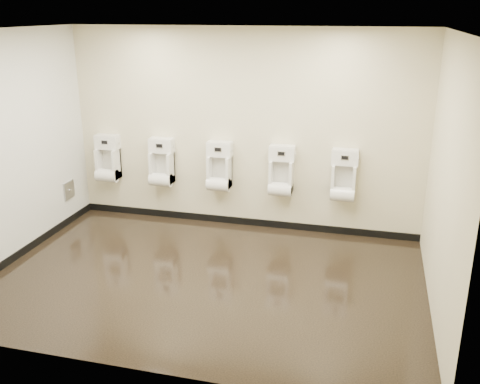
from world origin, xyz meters
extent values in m
cube|color=black|center=(0.00, 0.00, 0.00)|extent=(5.00, 3.50, 0.00)
cube|color=white|center=(0.00, 0.00, 2.80)|extent=(5.00, 3.50, 0.00)
cube|color=beige|center=(0.00, 1.75, 1.40)|extent=(5.00, 0.02, 2.80)
cube|color=beige|center=(0.00, -1.75, 1.40)|extent=(5.00, 0.02, 2.80)
cube|color=beige|center=(-2.50, 0.00, 1.40)|extent=(0.02, 3.50, 2.80)
cube|color=beige|center=(2.50, 0.00, 1.40)|extent=(0.02, 3.50, 2.80)
cube|color=white|center=(-2.50, 0.00, 1.40)|extent=(0.01, 3.50, 2.80)
cube|color=black|center=(0.00, 1.74, 0.05)|extent=(5.00, 0.02, 0.10)
cube|color=black|center=(-2.49, 0.00, 0.05)|extent=(0.02, 3.50, 0.10)
cube|color=#9E9EA3|center=(-2.48, 1.20, 0.50)|extent=(0.03, 0.25, 0.25)
cylinder|color=silver|center=(-2.46, 1.20, 0.50)|extent=(0.02, 0.04, 0.04)
cube|color=silver|center=(-2.05, 1.63, 0.81)|extent=(0.32, 0.23, 0.45)
cube|color=silver|center=(-2.05, 1.71, 0.85)|extent=(0.24, 0.01, 0.33)
cylinder|color=silver|center=(-2.05, 1.57, 0.65)|extent=(0.32, 0.19, 0.19)
cube|color=silver|center=(-2.05, 1.67, 1.13)|extent=(0.35, 0.17, 0.19)
cube|color=black|center=(-2.05, 1.58, 1.15)|extent=(0.09, 0.01, 0.05)
cube|color=silver|center=(-2.05, 1.58, 1.15)|extent=(0.11, 0.01, 0.07)
cylinder|color=silver|center=(-1.87, 1.67, 1.13)|extent=(0.01, 0.03, 0.03)
cube|color=silver|center=(-1.19, 1.63, 0.81)|extent=(0.32, 0.23, 0.45)
cube|color=silver|center=(-1.19, 1.71, 0.85)|extent=(0.24, 0.01, 0.33)
cylinder|color=silver|center=(-1.19, 1.57, 0.65)|extent=(0.32, 0.19, 0.19)
cube|color=silver|center=(-1.19, 1.67, 1.13)|extent=(0.35, 0.17, 0.19)
cube|color=black|center=(-1.19, 1.58, 1.15)|extent=(0.09, 0.01, 0.05)
cube|color=silver|center=(-1.19, 1.58, 1.15)|extent=(0.11, 0.01, 0.07)
cylinder|color=silver|center=(-1.01, 1.67, 1.13)|extent=(0.01, 0.03, 0.03)
cube|color=silver|center=(-0.31, 1.63, 0.81)|extent=(0.32, 0.23, 0.45)
cube|color=silver|center=(-0.31, 1.71, 0.85)|extent=(0.24, 0.01, 0.33)
cylinder|color=silver|center=(-0.31, 1.57, 0.65)|extent=(0.32, 0.19, 0.19)
cube|color=silver|center=(-0.31, 1.67, 1.13)|extent=(0.35, 0.17, 0.19)
cube|color=black|center=(-0.31, 1.58, 1.15)|extent=(0.09, 0.01, 0.05)
cube|color=silver|center=(-0.31, 1.58, 1.15)|extent=(0.11, 0.01, 0.07)
cylinder|color=silver|center=(-0.13, 1.67, 1.13)|extent=(0.01, 0.03, 0.03)
cube|color=silver|center=(0.58, 1.63, 0.81)|extent=(0.32, 0.23, 0.45)
cube|color=silver|center=(0.58, 1.71, 0.85)|extent=(0.24, 0.01, 0.33)
cylinder|color=silver|center=(0.58, 1.57, 0.65)|extent=(0.32, 0.19, 0.19)
cube|color=silver|center=(0.58, 1.67, 1.13)|extent=(0.35, 0.17, 0.19)
cube|color=black|center=(0.58, 1.58, 1.15)|extent=(0.09, 0.01, 0.05)
cube|color=silver|center=(0.58, 1.58, 1.15)|extent=(0.11, 0.01, 0.07)
cylinder|color=silver|center=(0.76, 1.67, 1.13)|extent=(0.01, 0.03, 0.03)
cube|color=silver|center=(1.43, 1.63, 0.81)|extent=(0.32, 0.23, 0.45)
cube|color=silver|center=(1.43, 1.71, 0.85)|extent=(0.24, 0.01, 0.33)
cylinder|color=silver|center=(1.43, 1.57, 0.65)|extent=(0.32, 0.19, 0.19)
cube|color=silver|center=(1.43, 1.67, 1.13)|extent=(0.35, 0.17, 0.19)
cube|color=black|center=(1.43, 1.58, 1.15)|extent=(0.09, 0.01, 0.05)
cube|color=silver|center=(1.43, 1.58, 1.15)|extent=(0.11, 0.01, 0.07)
cylinder|color=silver|center=(1.61, 1.67, 1.13)|extent=(0.01, 0.03, 0.03)
camera|label=1|loc=(1.78, -5.34, 3.00)|focal=40.00mm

